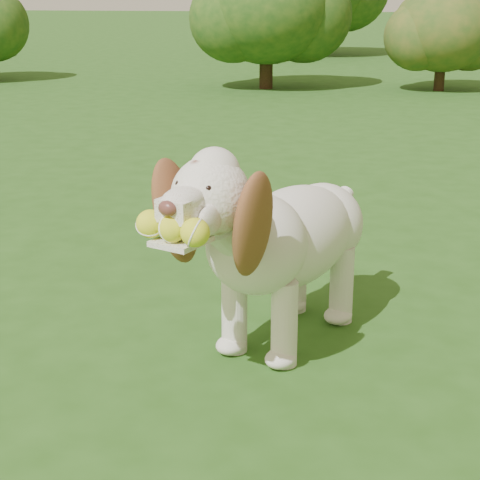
# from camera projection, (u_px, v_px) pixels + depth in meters

# --- Properties ---
(ground) EXTENTS (80.00, 80.00, 0.00)m
(ground) POSITION_uv_depth(u_px,v_px,m) (251.00, 321.00, 3.25)
(ground) COLOR #244C15
(ground) RESTS_ON ground
(dog) EXTENTS (0.78, 1.21, 0.83)m
(dog) POSITION_uv_depth(u_px,v_px,m) (278.00, 234.00, 2.91)
(dog) COLOR silver
(dog) RESTS_ON ground
(shrub_b) EXTENTS (1.69, 1.69, 1.75)m
(shrub_b) POSITION_uv_depth(u_px,v_px,m) (267.00, 7.00, 10.25)
(shrub_b) COLOR #382314
(shrub_b) RESTS_ON ground
(shrub_c) EXTENTS (1.28, 1.28, 1.33)m
(shrub_c) POSITION_uv_depth(u_px,v_px,m) (443.00, 28.00, 10.11)
(shrub_c) COLOR #382314
(shrub_c) RESTS_ON ground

